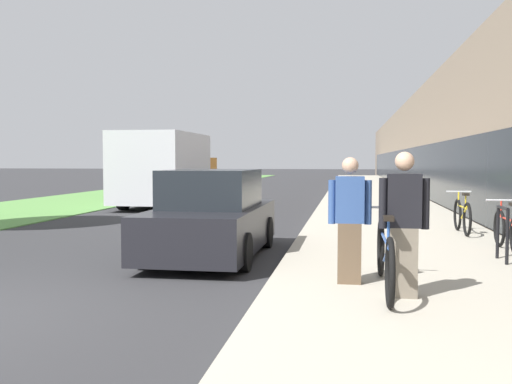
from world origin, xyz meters
The scene contains 11 objects.
sidewalk_slab centered at (5.52, 21.00, 0.08)m, with size 4.14×70.00×0.15m.
storefront_facade centered at (12.61, 29.00, 2.50)m, with size 10.01×70.00×5.01m.
lawn_strip centered at (-6.62, 25.00, 0.01)m, with size 5.53×70.00×0.03m.
tandem_bicycle centered at (4.90, 1.66, 0.55)m, with size 0.52×2.46×0.95m.
person_rider centered at (5.08, 1.36, 0.98)m, with size 0.56×0.22×1.64m.
person_bystander centered at (4.48, 1.99, 0.95)m, with size 0.54×0.21×1.58m.
bike_rack_hoop centered at (6.79, 3.93, 0.66)m, with size 0.05×0.60×0.84m.
cruiser_bike_nearest centered at (7.14, 4.96, 0.51)m, with size 0.52×1.73×0.86m.
cruiser_bike_middle centered at (6.86, 7.36, 0.52)m, with size 0.52×1.73×0.88m.
parked_sedan_curbside centered at (2.11, 4.47, 0.69)m, with size 1.77×4.06×1.53m.
moving_truck centered at (-2.12, 14.90, 1.36)m, with size 2.49×6.16×2.67m.
Camera 1 is at (4.46, -5.22, 1.69)m, focal length 40.00 mm.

